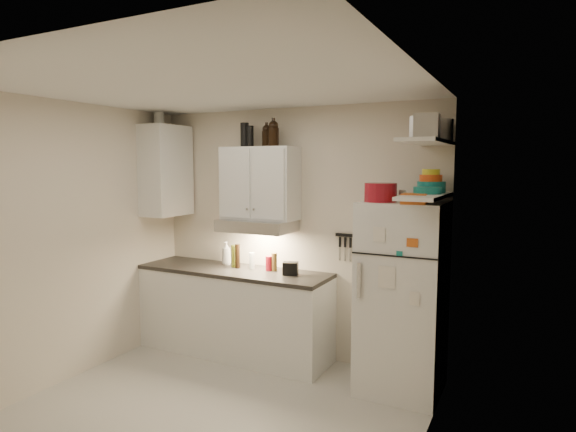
% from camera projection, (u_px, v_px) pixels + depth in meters
% --- Properties ---
extents(floor, '(3.20, 3.00, 0.02)m').
position_uv_depth(floor, '(210.00, 418.00, 3.86)').
color(floor, '#B7B3A9').
rests_on(floor, ground).
extents(ceiling, '(3.20, 3.00, 0.02)m').
position_uv_depth(ceiling, '(204.00, 85.00, 3.59)').
color(ceiling, white).
rests_on(ceiling, ground).
extents(back_wall, '(3.20, 0.02, 2.60)m').
position_uv_depth(back_wall, '(293.00, 233.00, 5.06)').
color(back_wall, beige).
rests_on(back_wall, ground).
extents(left_wall, '(0.02, 3.00, 2.60)m').
position_uv_depth(left_wall, '(65.00, 242.00, 4.46)').
color(left_wall, beige).
rests_on(left_wall, ground).
extents(right_wall, '(0.02, 3.00, 2.60)m').
position_uv_depth(right_wall, '(416.00, 280.00, 3.00)').
color(right_wall, beige).
rests_on(right_wall, ground).
extents(base_cabinet, '(2.10, 0.60, 0.88)m').
position_uv_depth(base_cabinet, '(234.00, 313.00, 5.13)').
color(base_cabinet, white).
rests_on(base_cabinet, floor).
extents(countertop, '(2.10, 0.62, 0.04)m').
position_uv_depth(countertop, '(234.00, 271.00, 5.08)').
color(countertop, '#282522').
rests_on(countertop, base_cabinet).
extents(upper_cabinet, '(0.80, 0.33, 0.75)m').
position_uv_depth(upper_cabinet, '(260.00, 183.00, 4.99)').
color(upper_cabinet, white).
rests_on(upper_cabinet, back_wall).
extents(side_cabinet, '(0.33, 0.55, 1.00)m').
position_uv_depth(side_cabinet, '(166.00, 171.00, 5.37)').
color(side_cabinet, white).
rests_on(side_cabinet, left_wall).
extents(range_hood, '(0.76, 0.46, 0.12)m').
position_uv_depth(range_hood, '(257.00, 225.00, 4.98)').
color(range_hood, silver).
rests_on(range_hood, back_wall).
extents(fridge, '(0.70, 0.68, 1.70)m').
position_uv_depth(fridge, '(402.00, 298.00, 4.24)').
color(fridge, silver).
rests_on(fridge, floor).
extents(shelf_hi, '(0.30, 0.95, 0.03)m').
position_uv_depth(shelf_hi, '(427.00, 142.00, 3.89)').
color(shelf_hi, white).
rests_on(shelf_hi, right_wall).
extents(shelf_lo, '(0.30, 0.95, 0.03)m').
position_uv_depth(shelf_lo, '(425.00, 196.00, 3.93)').
color(shelf_lo, white).
rests_on(shelf_lo, right_wall).
extents(knife_strip, '(0.42, 0.02, 0.03)m').
position_uv_depth(knife_strip, '(356.00, 236.00, 4.72)').
color(knife_strip, black).
rests_on(knife_strip, back_wall).
extents(dutch_oven, '(0.34, 0.34, 0.16)m').
position_uv_depth(dutch_oven, '(381.00, 192.00, 4.10)').
color(dutch_oven, maroon).
rests_on(dutch_oven, fridge).
extents(book_stack, '(0.22, 0.26, 0.08)m').
position_uv_depth(book_stack, '(414.00, 199.00, 3.89)').
color(book_stack, '#CD5919').
rests_on(book_stack, fridge).
extents(spice_jar, '(0.06, 0.06, 0.10)m').
position_uv_depth(spice_jar, '(402.00, 196.00, 4.17)').
color(spice_jar, silver).
rests_on(spice_jar, fridge).
extents(stock_pot, '(0.27, 0.27, 0.18)m').
position_uv_depth(stock_pot, '(438.00, 131.00, 4.11)').
color(stock_pot, silver).
rests_on(stock_pot, shelf_hi).
extents(tin_a, '(0.23, 0.22, 0.19)m').
position_uv_depth(tin_a, '(425.00, 128.00, 3.87)').
color(tin_a, '#AAAAAD').
rests_on(tin_a, shelf_hi).
extents(tin_b, '(0.19, 0.19, 0.18)m').
position_uv_depth(tin_b, '(427.00, 126.00, 3.60)').
color(tin_b, '#AAAAAD').
rests_on(tin_b, shelf_hi).
extents(bowl_teal, '(0.24, 0.24, 0.10)m').
position_uv_depth(bowl_teal, '(431.00, 187.00, 4.16)').
color(bowl_teal, '#157872').
rests_on(bowl_teal, shelf_lo).
extents(bowl_orange, '(0.19, 0.19, 0.06)m').
position_uv_depth(bowl_orange, '(431.00, 178.00, 4.14)').
color(bowl_orange, '#DF4A14').
rests_on(bowl_orange, bowl_teal).
extents(bowl_yellow, '(0.15, 0.15, 0.05)m').
position_uv_depth(bowl_yellow, '(431.00, 172.00, 4.14)').
color(bowl_yellow, yellow).
rests_on(bowl_yellow, bowl_orange).
extents(plates, '(0.25, 0.25, 0.06)m').
position_uv_depth(plates, '(427.00, 190.00, 3.98)').
color(plates, '#157872').
rests_on(plates, shelf_lo).
extents(growler_a, '(0.11, 0.11, 0.23)m').
position_uv_depth(growler_a, '(267.00, 135.00, 4.90)').
color(growler_a, black).
rests_on(growler_a, upper_cabinet).
extents(growler_b, '(0.13, 0.13, 0.26)m').
position_uv_depth(growler_b, '(273.00, 133.00, 4.78)').
color(growler_b, black).
rests_on(growler_b, upper_cabinet).
extents(thermos_a, '(0.09, 0.09, 0.22)m').
position_uv_depth(thermos_a, '(250.00, 136.00, 4.98)').
color(thermos_a, black).
rests_on(thermos_a, upper_cabinet).
extents(thermos_b, '(0.09, 0.09, 0.25)m').
position_uv_depth(thermos_b, '(245.00, 135.00, 5.02)').
color(thermos_b, black).
rests_on(thermos_b, upper_cabinet).
extents(side_jar, '(0.12, 0.12, 0.15)m').
position_uv_depth(side_jar, '(159.00, 119.00, 5.32)').
color(side_jar, silver).
rests_on(side_jar, side_cabinet).
extents(soap_bottle, '(0.12, 0.12, 0.29)m').
position_uv_depth(soap_bottle, '(226.00, 252.00, 5.29)').
color(soap_bottle, white).
rests_on(soap_bottle, countertop).
extents(pepper_mill, '(0.07, 0.07, 0.19)m').
position_uv_depth(pepper_mill, '(274.00, 262.00, 4.97)').
color(pepper_mill, brown).
rests_on(pepper_mill, countertop).
extents(oil_bottle, '(0.06, 0.06, 0.24)m').
position_uv_depth(oil_bottle, '(233.00, 256.00, 5.16)').
color(oil_bottle, '#5B6318').
rests_on(oil_bottle, countertop).
extents(vinegar_bottle, '(0.06, 0.06, 0.26)m').
position_uv_depth(vinegar_bottle, '(238.00, 256.00, 5.11)').
color(vinegar_bottle, black).
rests_on(vinegar_bottle, countertop).
extents(clear_bottle, '(0.07, 0.07, 0.17)m').
position_uv_depth(clear_bottle, '(252.00, 261.00, 5.07)').
color(clear_bottle, silver).
rests_on(clear_bottle, countertop).
extents(red_jar, '(0.09, 0.09, 0.15)m').
position_uv_depth(red_jar, '(269.00, 263.00, 4.99)').
color(red_jar, maroon).
rests_on(red_jar, countertop).
extents(caddy, '(0.18, 0.15, 0.13)m').
position_uv_depth(caddy, '(290.00, 268.00, 4.80)').
color(caddy, black).
rests_on(caddy, countertop).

